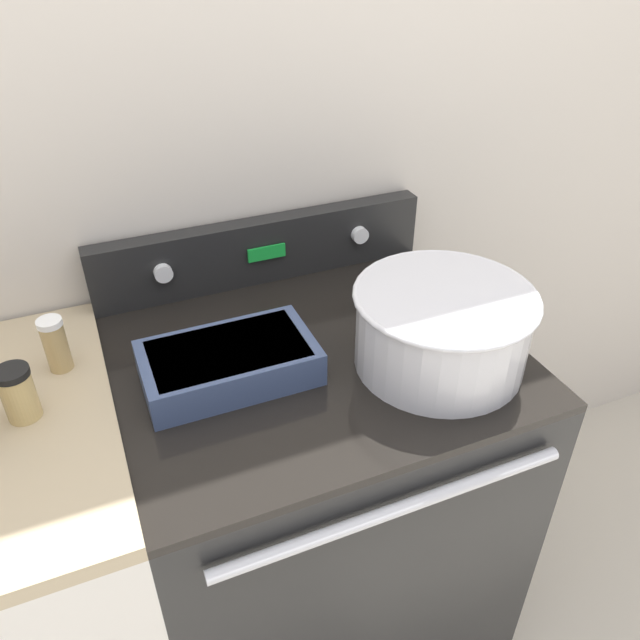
{
  "coord_description": "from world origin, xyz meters",
  "views": [
    {
      "loc": [
        -0.38,
        -0.59,
        1.69
      ],
      "look_at": [
        0.02,
        0.36,
        0.99
      ],
      "focal_mm": 35.0,
      "sensor_mm": 36.0,
      "label": 1
    }
  ],
  "objects_px": {
    "mixing_bowl": "(442,325)",
    "casserole_dish": "(229,361)",
    "spice_jar_white_cap": "(56,344)",
    "spice_jar_black_cap": "(18,393)",
    "ladle": "(476,298)"
  },
  "relations": [
    {
      "from": "mixing_bowl",
      "to": "casserole_dish",
      "type": "relative_size",
      "value": 1.07
    },
    {
      "from": "mixing_bowl",
      "to": "casserole_dish",
      "type": "distance_m",
      "value": 0.41
    },
    {
      "from": "mixing_bowl",
      "to": "ladle",
      "type": "bearing_deg",
      "value": 35.75
    },
    {
      "from": "ladle",
      "to": "mixing_bowl",
      "type": "bearing_deg",
      "value": -144.25
    },
    {
      "from": "mixing_bowl",
      "to": "ladle",
      "type": "distance_m",
      "value": 0.22
    },
    {
      "from": "spice_jar_black_cap",
      "to": "spice_jar_white_cap",
      "type": "bearing_deg",
      "value": 59.79
    },
    {
      "from": "ladle",
      "to": "spice_jar_white_cap",
      "type": "bearing_deg",
      "value": 171.32
    },
    {
      "from": "mixing_bowl",
      "to": "spice_jar_white_cap",
      "type": "height_order",
      "value": "mixing_bowl"
    },
    {
      "from": "spice_jar_white_cap",
      "to": "mixing_bowl",
      "type": "bearing_deg",
      "value": -20.38
    },
    {
      "from": "mixing_bowl",
      "to": "spice_jar_white_cap",
      "type": "distance_m",
      "value": 0.73
    },
    {
      "from": "ladle",
      "to": "spice_jar_white_cap",
      "type": "xyz_separation_m",
      "value": [
        -0.86,
        0.13,
        0.03
      ]
    },
    {
      "from": "ladle",
      "to": "spice_jar_white_cap",
      "type": "height_order",
      "value": "spice_jar_white_cap"
    },
    {
      "from": "casserole_dish",
      "to": "ladle",
      "type": "xyz_separation_m",
      "value": [
        0.56,
        0.01,
        -0.0
      ]
    },
    {
      "from": "spice_jar_white_cap",
      "to": "casserole_dish",
      "type": "bearing_deg",
      "value": -25.44
    },
    {
      "from": "casserole_dish",
      "to": "spice_jar_black_cap",
      "type": "bearing_deg",
      "value": 176.45
    }
  ]
}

